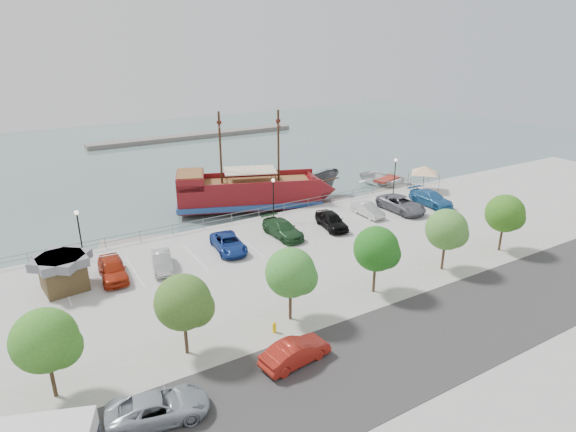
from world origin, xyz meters
TOP-DOWN VIEW (x-y plane):
  - ground at (0.00, 0.00)m, footprint 160.00×160.00m
  - land_slab at (0.00, -21.00)m, footprint 100.00×58.00m
  - street at (0.00, -16.00)m, footprint 100.00×8.00m
  - sidewalk at (0.00, -10.00)m, footprint 100.00×4.00m
  - seawall_railing at (0.00, 7.80)m, footprint 50.00×0.06m
  - far_shore at (10.00, 55.00)m, footprint 40.00×3.00m
  - pirate_ship at (1.71, 12.53)m, footprint 18.47×10.97m
  - patrol_boat at (8.99, 12.67)m, footprint 7.48×3.25m
  - speedboat at (19.64, 11.52)m, footprint 7.19×8.75m
  - dock_west at (-12.53, 9.20)m, footprint 7.94×4.22m
  - dock_mid at (8.47, 9.20)m, footprint 7.44×4.04m
  - dock_east at (16.80, 9.20)m, footprint 7.68×3.98m
  - shed at (-20.00, 1.89)m, footprint 3.51×3.51m
  - canopy_tent at (20.19, 5.92)m, footprint 4.18×4.18m
  - street_van at (-17.91, -14.23)m, footprint 5.19×3.11m
  - street_sedan at (-10.05, -13.95)m, footprint 4.38×2.02m
  - fire_hydrant at (-9.64, -10.80)m, footprint 0.26×0.26m
  - lamp_post_left at (-18.00, 6.50)m, footprint 0.36×0.36m
  - lamp_post_mid at (0.00, 6.50)m, footprint 0.36×0.36m
  - lamp_post_right at (16.00, 6.50)m, footprint 0.36×0.36m
  - tree_a at (-21.85, -10.07)m, footprint 3.30×3.20m
  - tree_b at (-14.85, -10.07)m, footprint 3.30×3.20m
  - tree_c at (-7.85, -10.07)m, footprint 3.30×3.20m
  - tree_d at (-0.85, -10.07)m, footprint 3.30×3.20m
  - tree_e at (6.15, -10.07)m, footprint 3.30×3.20m
  - tree_f at (13.15, -10.07)m, footprint 3.30×3.20m
  - parked_car_a at (-16.63, 1.76)m, footprint 2.21×4.80m
  - parked_car_b at (-12.96, 1.35)m, footprint 2.22×4.28m
  - parked_car_c at (-6.99, 1.91)m, footprint 2.80×5.11m
  - parked_car_d at (-1.42, 2.26)m, footprint 2.27×5.15m
  - parked_car_e at (3.66, 1.66)m, footprint 2.61×4.84m
  - parked_car_f at (8.81, 2.46)m, footprint 1.41×4.02m
  - parked_car_g at (12.73, 1.78)m, footprint 2.66×5.71m
  - parked_car_h at (16.87, 1.53)m, footprint 2.23×5.39m

SIDE VIEW (x-z plane):
  - ground at x=0.00m, z-range -1.00..-1.00m
  - dock_mid at x=8.47m, z-range -1.00..-0.59m
  - dock_east at x=16.80m, z-range -1.00..-0.58m
  - dock_west at x=-12.53m, z-range -1.00..-0.56m
  - land_slab at x=0.00m, z-range -1.20..0.00m
  - far_shore at x=10.00m, z-range -1.00..-0.20m
  - speedboat at x=19.64m, z-range -1.00..0.58m
  - street at x=0.00m, z-range -0.01..0.03m
  - sidewalk at x=0.00m, z-range -0.01..0.04m
  - fire_hydrant at x=-9.64m, z-range 0.03..0.78m
  - patrol_boat at x=8.99m, z-range -1.00..1.83m
  - seawall_railing at x=0.00m, z-range 0.03..1.03m
  - parked_car_f at x=8.81m, z-range 0.00..1.32m
  - parked_car_b at x=-12.96m, z-range 0.00..1.34m
  - street_van at x=-17.91m, z-range 0.00..1.35m
  - parked_car_c at x=-6.99m, z-range 0.00..1.36m
  - street_sedan at x=-10.05m, z-range 0.00..1.39m
  - parked_car_d at x=-1.42m, z-range 0.00..1.47m
  - parked_car_h at x=16.87m, z-range 0.00..1.56m
  - parked_car_e at x=3.66m, z-range 0.00..1.56m
  - parked_car_g at x=12.73m, z-range 0.00..1.58m
  - parked_car_a at x=-16.63m, z-range 0.00..1.59m
  - pirate_ship at x=1.71m, z-range -4.82..6.67m
  - shed at x=-20.00m, z-range 0.09..2.69m
  - lamp_post_left at x=-18.00m, z-range 0.80..5.08m
  - lamp_post_mid at x=0.00m, z-range 0.80..5.08m
  - lamp_post_right at x=16.00m, z-range 0.80..5.08m
  - canopy_tent at x=20.19m, z-range 1.26..4.67m
  - tree_a at x=-21.85m, z-range 0.80..5.80m
  - tree_b at x=-14.85m, z-range 0.80..5.80m
  - tree_c at x=-7.85m, z-range 0.80..5.80m
  - tree_d at x=-0.85m, z-range 0.80..5.80m
  - tree_e at x=6.15m, z-range 0.80..5.80m
  - tree_f at x=13.15m, z-range 0.80..5.80m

